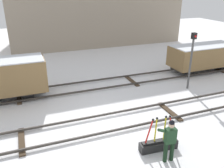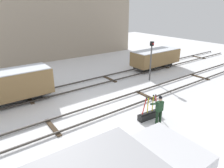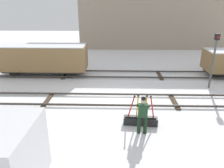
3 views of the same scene
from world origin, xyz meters
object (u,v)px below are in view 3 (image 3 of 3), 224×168
rail_worker (143,113)px  signal_post (214,55)px  switch_lever_frame (141,120)px  freight_car_near_switch (43,58)px

rail_worker → signal_post: bearing=51.5°
switch_lever_frame → rail_worker: bearing=-86.5°
signal_post → switch_lever_frame: bearing=-136.5°
switch_lever_frame → signal_post: bearing=47.7°
freight_car_near_switch → switch_lever_frame: bearing=-46.5°
rail_worker → switch_lever_frame: bearing=93.5°
switch_lever_frame → rail_worker: size_ratio=0.91×
rail_worker → freight_car_near_switch: (-6.52, 7.53, 0.37)m
freight_car_near_switch → rail_worker: bearing=-49.2°
rail_worker → signal_post: size_ratio=0.49×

